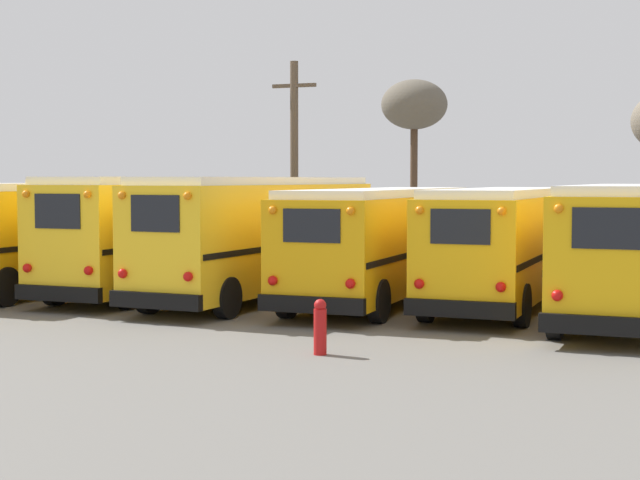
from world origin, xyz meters
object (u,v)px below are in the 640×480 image
at_px(school_bus_4, 503,242).
at_px(bare_tree_0, 414,107).
at_px(fire_hydrant, 320,327).
at_px(school_bus_1, 170,230).
at_px(school_bus_0, 55,232).
at_px(utility_pole, 294,159).
at_px(school_bus_2, 262,233).
at_px(school_bus_5, 631,246).
at_px(school_bus_3, 384,239).

relative_size(school_bus_4, bare_tree_0, 1.28).
bearing_deg(fire_hydrant, school_bus_1, 134.86).
bearing_deg(fire_hydrant, school_bus_0, 148.29).
height_order(school_bus_0, fire_hydrant, school_bus_0).
bearing_deg(school_bus_1, utility_pole, 93.14).
relative_size(school_bus_2, school_bus_4, 1.07).
distance_m(school_bus_2, fire_hydrant, 8.79).
height_order(school_bus_5, fire_hydrant, school_bus_5).
bearing_deg(bare_tree_0, school_bus_4, -66.35).
xyz_separation_m(school_bus_1, bare_tree_0, (2.27, 17.01, 4.61)).
distance_m(school_bus_1, bare_tree_0, 17.77).
bearing_deg(school_bus_4, school_bus_5, -20.23).
bearing_deg(school_bus_1, fire_hydrant, -45.14).
height_order(school_bus_3, fire_hydrant, school_bus_3).
bearing_deg(bare_tree_0, school_bus_5, -59.55).
bearing_deg(school_bus_0, school_bus_2, 4.63).
bearing_deg(school_bus_1, bare_tree_0, 82.39).
relative_size(school_bus_0, fire_hydrant, 9.50).
relative_size(school_bus_1, school_bus_5, 1.05).
distance_m(school_bus_3, school_bus_4, 3.19).
relative_size(school_bus_2, utility_pole, 1.35).
bearing_deg(school_bus_1, school_bus_4, 1.86).
bearing_deg(school_bus_4, school_bus_0, -173.85).
xyz_separation_m(school_bus_4, fire_hydrant, (-1.73, -8.20, -1.11)).
relative_size(school_bus_4, utility_pole, 1.26).
xyz_separation_m(school_bus_1, school_bus_2, (3.19, -0.55, 0.00)).
height_order(school_bus_1, school_bus_3, school_bus_1).
distance_m(school_bus_0, school_bus_1, 3.37).
distance_m(school_bus_4, utility_pole, 14.48).
bearing_deg(school_bus_2, school_bus_5, -1.90).
bearing_deg(school_bus_5, school_bus_0, -179.28).
height_order(school_bus_3, school_bus_4, school_bus_4).
xyz_separation_m(school_bus_3, utility_pole, (-6.96, 10.08, 2.38)).
bearing_deg(school_bus_2, bare_tree_0, 93.01).
relative_size(school_bus_1, school_bus_2, 1.01).
bearing_deg(school_bus_3, school_bus_0, -172.04).
height_order(school_bus_0, school_bus_1, school_bus_1).
distance_m(school_bus_0, school_bus_4, 12.85).
relative_size(school_bus_5, bare_tree_0, 1.32).
bearing_deg(school_bus_5, bare_tree_0, 120.45).
distance_m(school_bus_1, school_bus_2, 3.24).
height_order(school_bus_2, fire_hydrant, school_bus_2).
distance_m(school_bus_2, utility_pole, 11.74).
distance_m(school_bus_1, fire_hydrant, 11.20).
distance_m(school_bus_2, school_bus_5, 9.59).
height_order(school_bus_0, school_bus_3, school_bus_0).
relative_size(school_bus_2, bare_tree_0, 1.38).
relative_size(school_bus_0, utility_pole, 1.26).
xyz_separation_m(utility_pole, bare_tree_0, (2.84, 6.66, 2.37)).
distance_m(school_bus_0, school_bus_5, 15.98).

